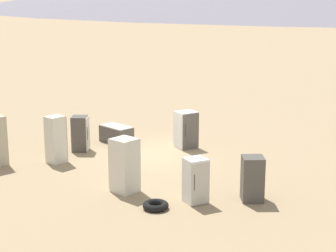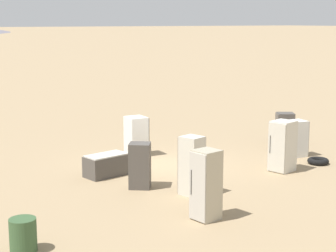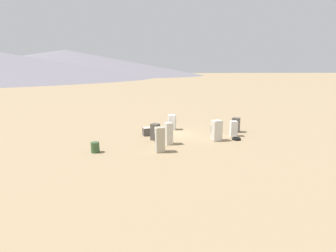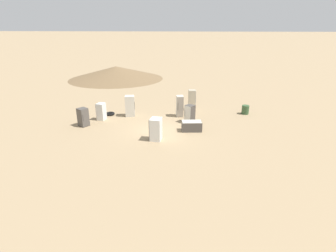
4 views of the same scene
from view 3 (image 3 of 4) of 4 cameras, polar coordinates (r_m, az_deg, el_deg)
ground_plane at (r=25.15m, az=1.80°, el=-1.67°), size 1000.00×1000.00×0.00m
mountain_ridge_0 at (r=332.83m, az=-21.27°, el=12.75°), size 317.37×317.37×28.80m
discarded_fridge_0 at (r=26.69m, az=0.85°, el=0.83°), size 0.84×0.79×1.53m
discarded_fridge_1 at (r=22.74m, az=-2.78°, el=-1.29°), size 0.90×0.90×1.44m
discarded_fridge_2 at (r=22.84m, az=10.50°, el=-0.98°), size 0.86×0.92×1.78m
discarded_fridge_3 at (r=26.52m, az=14.54°, el=0.23°), size 0.93×0.95×1.41m
discarded_fridge_4 at (r=24.79m, az=14.10°, el=-0.56°), size 0.72×0.70×1.41m
discarded_fridge_5 at (r=24.56m, az=-3.78°, el=-1.13°), size 1.00×1.57×0.74m
discarded_fridge_6 at (r=21.39m, az=0.11°, el=-1.64°), size 0.78×0.70×1.80m
discarded_fridge_7 at (r=19.37m, az=-1.78°, el=-2.99°), size 0.69×0.74×1.88m
scrap_tire at (r=23.66m, az=14.65°, el=-2.68°), size 0.79×0.79×0.21m
rusty_barrel at (r=20.13m, az=-15.57°, el=-4.48°), size 0.62×0.62×0.78m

